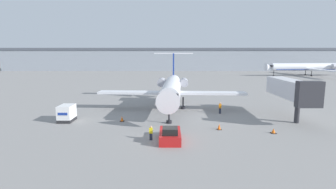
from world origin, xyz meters
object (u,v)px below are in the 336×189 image
Objects in this scene: traffic_cone_left at (122,119)px; traffic_cone_mid at (273,131)px; pushback_tug at (170,135)px; airplane_parked_far_left at (307,67)px; worker_by_wing at (220,108)px; worker_near_tug at (151,133)px; traffic_cone_right at (219,127)px; airplane_main at (172,89)px; luggage_cart at (67,113)px; jet_bridge at (291,89)px.

traffic_cone_left is 20.35m from traffic_cone_mid.
pushback_tug is 102.45m from airplane_parked_far_left.
worker_by_wing is at bearing 113.64° from traffic_cone_mid.
pushback_tug is 6.91× the size of traffic_cone_mid.
airplane_parked_far_left is at bearing 55.14° from pushback_tug.
worker_near_tug is 2.11× the size of traffic_cone_right.
airplane_parked_far_left is (58.24, 67.72, 0.11)m from airplane_main.
pushback_tug is 17.05m from luggage_cart.
worker_by_wing is 2.40× the size of traffic_cone_right.
traffic_cone_mid is at bearing -47.39° from airplane_main.
airplane_main reaches higher than luggage_cart.
traffic_cone_right is (8.48, 4.12, -0.48)m from worker_near_tug.
worker_by_wing is 2.45× the size of traffic_cone_left.
luggage_cart is at bearing -134.13° from airplane_parked_far_left.
pushback_tug reaches higher than traffic_cone_right.
airplane_main is 8.85× the size of luggage_cart.
airplane_main reaches higher than jet_bridge.
traffic_cone_right is at bearing 25.92° from worker_near_tug.
jet_bridge is (32.65, 1.58, 3.27)m from luggage_cart.
traffic_cone_right is 1.18× the size of traffic_cone_mid.
traffic_cone_mid is (19.58, -5.53, -0.08)m from traffic_cone_left.
airplane_parked_far_left reaches higher than traffic_cone_left.
worker_by_wing is 10.82m from jet_bridge.
pushback_tug is 5.96× the size of traffic_cone_left.
worker_by_wing is at bearing 12.00° from luggage_cart.
jet_bridge reaches higher than traffic_cone_left.
pushback_tug is 7.69m from traffic_cone_right.
traffic_cone_left is (-7.19, -7.94, -3.28)m from airplane_main.
traffic_cone_right is at bearing -123.24° from airplane_parked_far_left.
pushback_tug is at bearing -50.52° from traffic_cone_left.
worker_near_tug is at bearing -128.24° from worker_by_wing.
airplane_parked_far_left reaches higher than pushback_tug.
traffic_cone_mid is (4.57, -10.44, -0.70)m from worker_by_wing.
worker_by_wing is at bearing 51.76° from worker_near_tug.
worker_near_tug is (12.67, -8.16, -0.32)m from luggage_cart.
luggage_cart is 105.40m from airplane_parked_far_left.
traffic_cone_mid is at bearing -15.78° from traffic_cone_left.
airplane_main is at bearing 160.14° from jet_bridge.
pushback_tug is 5.85× the size of traffic_cone_right.
worker_near_tug is 9.44m from traffic_cone_right.
pushback_tug reaches higher than worker_near_tug.
luggage_cart is 3.68× the size of traffic_cone_right.
luggage_cart is at bearing -152.39° from airplane_main.
jet_bridge is at bearing -118.80° from airplane_parked_far_left.
traffic_cone_left is 13.81m from traffic_cone_right.
luggage_cart is 28.09m from traffic_cone_mid.
luggage_cart is (-15.12, -7.91, -2.47)m from airplane_main.
luggage_cart is 15.08m from worker_near_tug.
pushback_tug is 2.44× the size of worker_by_wing.
worker_by_wing is at bearing 58.56° from pushback_tug.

